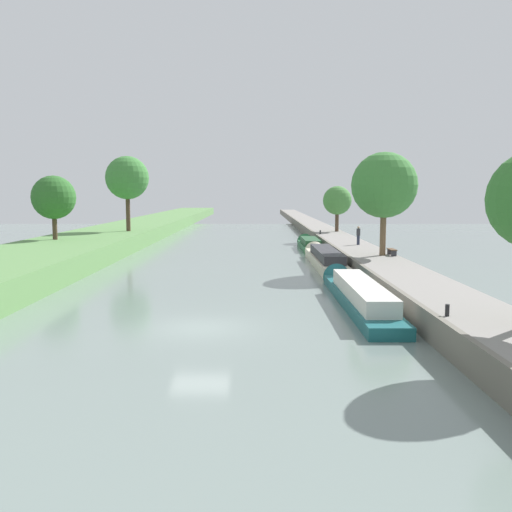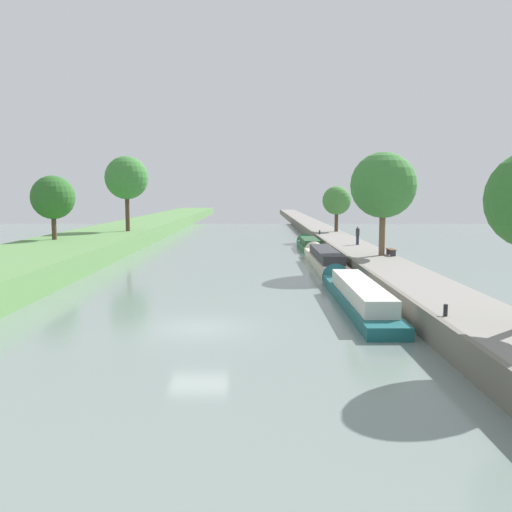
{
  "view_description": "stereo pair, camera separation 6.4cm",
  "coord_description": "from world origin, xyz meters",
  "px_view_note": "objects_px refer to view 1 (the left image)",
  "views": [
    {
      "loc": [
        2.39,
        -23.3,
        5.74
      ],
      "look_at": [
        2.3,
        18.41,
        1.0
      ],
      "focal_mm": 39.11,
      "sensor_mm": 36.0,
      "label": 1
    },
    {
      "loc": [
        2.46,
        -23.3,
        5.74
      ],
      "look_at": [
        2.3,
        18.41,
        1.0
      ],
      "focal_mm": 39.11,
      "sensor_mm": 36.0,
      "label": 2
    }
  ],
  "objects_px": {
    "narrowboat_cream": "(326,258)",
    "mooring_bollard_far": "(322,232)",
    "narrowboat_teal": "(358,293)",
    "person_walking": "(360,235)",
    "park_bench": "(393,251)",
    "mooring_bollard_near": "(449,310)",
    "narrowboat_green": "(310,244)"
  },
  "relations": [
    {
      "from": "narrowboat_cream",
      "to": "mooring_bollard_far",
      "type": "bearing_deg",
      "value": 84.51
    },
    {
      "from": "narrowboat_teal",
      "to": "person_walking",
      "type": "distance_m",
      "value": 21.18
    },
    {
      "from": "person_walking",
      "to": "park_bench",
      "type": "relative_size",
      "value": 1.11
    },
    {
      "from": "narrowboat_cream",
      "to": "narrowboat_teal",
      "type": "bearing_deg",
      "value": -90.64
    },
    {
      "from": "mooring_bollard_near",
      "to": "person_walking",
      "type": "bearing_deg",
      "value": 86.17
    },
    {
      "from": "narrowboat_teal",
      "to": "mooring_bollard_far",
      "type": "relative_size",
      "value": 33.41
    },
    {
      "from": "narrowboat_green",
      "to": "park_bench",
      "type": "relative_size",
      "value": 6.83
    },
    {
      "from": "narrowboat_green",
      "to": "park_bench",
      "type": "xyz_separation_m",
      "value": [
        4.53,
        -16.59,
        1.03
      ]
    },
    {
      "from": "narrowboat_teal",
      "to": "narrowboat_green",
      "type": "relative_size",
      "value": 1.47
    },
    {
      "from": "narrowboat_teal",
      "to": "narrowboat_green",
      "type": "bearing_deg",
      "value": 89.5
    },
    {
      "from": "narrowboat_teal",
      "to": "mooring_bollard_near",
      "type": "relative_size",
      "value": 33.41
    },
    {
      "from": "narrowboat_teal",
      "to": "person_walking",
      "type": "relative_size",
      "value": 9.06
    },
    {
      "from": "park_bench",
      "to": "person_walking",
      "type": "bearing_deg",
      "value": 96.45
    },
    {
      "from": "narrowboat_cream",
      "to": "person_walking",
      "type": "relative_size",
      "value": 9.12
    },
    {
      "from": "park_bench",
      "to": "narrowboat_cream",
      "type": "bearing_deg",
      "value": 146.75
    },
    {
      "from": "narrowboat_green",
      "to": "park_bench",
      "type": "height_order",
      "value": "park_bench"
    },
    {
      "from": "person_walking",
      "to": "mooring_bollard_near",
      "type": "relative_size",
      "value": 3.69
    },
    {
      "from": "mooring_bollard_near",
      "to": "narrowboat_green",
      "type": "bearing_deg",
      "value": 92.55
    },
    {
      "from": "mooring_bollard_near",
      "to": "narrowboat_teal",
      "type": "bearing_deg",
      "value": 103.24
    },
    {
      "from": "narrowboat_cream",
      "to": "park_bench",
      "type": "relative_size",
      "value": 10.09
    },
    {
      "from": "narrowboat_teal",
      "to": "mooring_bollard_near",
      "type": "bearing_deg",
      "value": -76.76
    },
    {
      "from": "mooring_bollard_near",
      "to": "park_bench",
      "type": "distance_m",
      "value": 20.63
    },
    {
      "from": "narrowboat_cream",
      "to": "mooring_bollard_far",
      "type": "xyz_separation_m",
      "value": [
        1.73,
        17.96,
        0.79
      ]
    },
    {
      "from": "mooring_bollard_far",
      "to": "park_bench",
      "type": "bearing_deg",
      "value": -82.18
    },
    {
      "from": "mooring_bollard_far",
      "to": "person_walking",
      "type": "bearing_deg",
      "value": -81.26
    },
    {
      "from": "person_walking",
      "to": "park_bench",
      "type": "distance_m",
      "value": 8.49
    },
    {
      "from": "narrowboat_cream",
      "to": "park_bench",
      "type": "height_order",
      "value": "park_bench"
    },
    {
      "from": "narrowboat_green",
      "to": "mooring_bollard_near",
      "type": "relative_size",
      "value": 22.77
    },
    {
      "from": "mooring_bollard_near",
      "to": "mooring_bollard_far",
      "type": "bearing_deg",
      "value": 90.0
    },
    {
      "from": "person_walking",
      "to": "park_bench",
      "type": "bearing_deg",
      "value": -83.55
    },
    {
      "from": "mooring_bollard_far",
      "to": "park_bench",
      "type": "relative_size",
      "value": 0.3
    },
    {
      "from": "narrowboat_cream",
      "to": "mooring_bollard_near",
      "type": "xyz_separation_m",
      "value": [
        1.73,
        -23.45,
        0.79
      ]
    }
  ]
}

